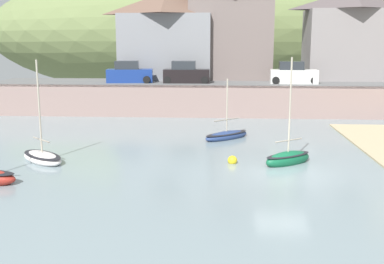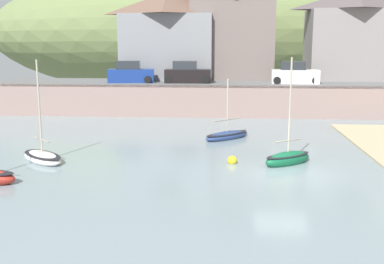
{
  "view_description": "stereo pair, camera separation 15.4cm",
  "coord_description": "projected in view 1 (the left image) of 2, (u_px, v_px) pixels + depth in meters",
  "views": [
    {
      "loc": [
        -2.89,
        -21.3,
        6.07
      ],
      "look_at": [
        -4.49,
        3.24,
        1.28
      ],
      "focal_mm": 43.7,
      "sensor_mm": 36.0,
      "label": 1
    },
    {
      "loc": [
        -2.74,
        -21.29,
        6.07
      ],
      "look_at": [
        -4.49,
        3.24,
        1.28
      ],
      "focal_mm": 43.7,
      "sensor_mm": 36.0,
      "label": 2
    }
  ],
  "objects": [
    {
      "name": "sailboat_tall_mast",
      "position": [
        42.0,
        157.0,
        23.98
      ],
      "size": [
        3.24,
        3.13,
        5.32
      ],
      "rotation": [
        0.0,
        0.0,
        -0.74
      ],
      "color": "white",
      "rests_on": "ground"
    },
    {
      "name": "parked_car_near_slipway",
      "position": [
        129.0,
        74.0,
        42.23
      ],
      "size": [
        4.27,
        2.17,
        1.95
      ],
      "rotation": [
        0.0,
        0.0,
        0.12
      ],
      "color": "navy",
      "rests_on": "ground"
    },
    {
      "name": "waterfront_building_right",
      "position": [
        350.0,
        34.0,
        44.66
      ],
      "size": [
        8.47,
        5.34,
        8.48
      ],
      "color": "gray",
      "rests_on": "ground"
    },
    {
      "name": "waterfront_building_centre",
      "position": [
        231.0,
        24.0,
        45.19
      ],
      "size": [
        8.29,
        4.54,
        10.43
      ],
      "color": "#70625E",
      "rests_on": "ground"
    },
    {
      "name": "waterfront_building_left",
      "position": [
        166.0,
        35.0,
        45.79
      ],
      "size": [
        9.07,
        5.97,
        8.36
      ],
      "color": "gray",
      "rests_on": "ground"
    },
    {
      "name": "hillside_backdrop",
      "position": [
        237.0,
        32.0,
        74.52
      ],
      "size": [
        80.0,
        44.0,
        21.35
      ],
      "color": "olive",
      "rests_on": "ground"
    },
    {
      "name": "quay_seawall",
      "position": [
        257.0,
        99.0,
        38.72
      ],
      "size": [
        48.0,
        9.4,
        2.4
      ],
      "color": "gray",
      "rests_on": "ground"
    },
    {
      "name": "sailboat_nearest_shore",
      "position": [
        227.0,
        135.0,
        29.58
      ],
      "size": [
        3.24,
        3.12,
        3.93
      ],
      "rotation": [
        0.0,
        0.0,
        0.75
      ],
      "color": "navy",
      "rests_on": "ground"
    },
    {
      "name": "parked_car_by_wall",
      "position": [
        186.0,
        74.0,
        41.9
      ],
      "size": [
        4.13,
        1.82,
        1.95
      ],
      "rotation": [
        0.0,
        0.0,
        0.02
      ],
      "color": "black",
      "rests_on": "ground"
    },
    {
      "name": "parked_car_end_of_row",
      "position": [
        293.0,
        74.0,
        41.29
      ],
      "size": [
        4.16,
        1.86,
        1.95
      ],
      "rotation": [
        0.0,
        0.0,
        -0.04
      ],
      "color": "white",
      "rests_on": "ground"
    },
    {
      "name": "mooring_buoy",
      "position": [
        232.0,
        160.0,
        23.63
      ],
      "size": [
        0.49,
        0.49,
        0.49
      ],
      "color": "yellow",
      "rests_on": "ground"
    },
    {
      "name": "sailboat_white_hull",
      "position": [
        288.0,
        158.0,
        23.47
      ],
      "size": [
        2.81,
        2.4,
        5.51
      ],
      "rotation": [
        0.0,
        0.0,
        0.63
      ],
      "color": "#135B39",
      "rests_on": "ground"
    }
  ]
}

